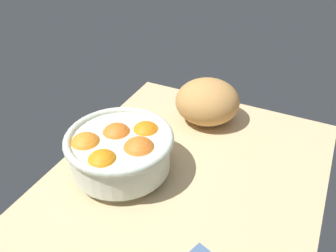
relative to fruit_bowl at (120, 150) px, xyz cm
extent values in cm
cube|color=#D1B383|center=(-3.61, 12.84, -7.66)|extent=(68.32, 54.07, 3.00)
cylinder|color=silver|center=(-0.24, -0.08, -5.26)|extent=(9.42, 9.42, 1.81)
cylinder|color=silver|center=(-0.24, -0.08, -0.83)|extent=(20.43, 20.43, 7.05)
torus|color=silver|center=(-0.24, -0.08, 2.69)|extent=(22.03, 22.03, 1.60)
sphere|color=orange|center=(-2.04, -1.81, 0.73)|extent=(6.90, 6.90, 6.90)
sphere|color=orange|center=(6.32, 0.36, 0.70)|extent=(6.71, 6.71, 6.71)
sphere|color=orange|center=(0.32, 4.78, 0.78)|extent=(7.16, 7.16, 7.16)
sphere|color=orange|center=(-5.44, 3.17, 0.69)|extent=(6.65, 6.65, 6.65)
sphere|color=orange|center=(3.44, -5.52, 0.75)|extent=(6.98, 6.98, 6.98)
ellipsoid|color=tan|center=(-26.18, 9.11, -0.60)|extent=(19.82, 20.45, 11.11)
camera|label=1|loc=(47.03, 33.41, 46.11)|focal=38.65mm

